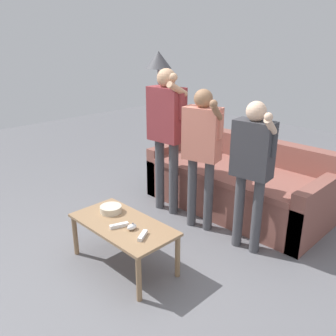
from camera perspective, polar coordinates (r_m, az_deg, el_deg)
ground_plane at (r=3.28m, az=-4.09°, el=-15.39°), size 12.00×12.00×0.00m
couch at (r=4.24m, az=11.06°, el=-2.54°), size 2.05×0.96×0.79m
coffee_table at (r=3.13m, az=-7.20°, el=-9.61°), size 0.96×0.49×0.41m
snack_bowl at (r=3.29m, az=-9.11°, el=-6.49°), size 0.19×0.19×0.06m
game_remote_nunchuk at (r=2.99m, az=-5.85°, el=-9.31°), size 0.06×0.09×0.05m
floor_lamp at (r=4.83m, az=-1.54°, el=15.43°), size 0.34×0.34×1.74m
player_left at (r=3.88m, az=-0.25°, el=6.85°), size 0.48×0.30×1.61m
player_center at (r=3.53m, az=5.42°, el=3.78°), size 0.46×0.29×1.45m
player_right at (r=3.22m, az=13.28°, el=1.16°), size 0.43×0.28×1.41m
game_remote_wand_near at (r=2.88m, az=-4.07°, el=-10.70°), size 0.10×0.15×0.03m
game_remote_wand_far at (r=3.04m, az=-7.83°, el=-9.08°), size 0.09×0.16×0.03m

